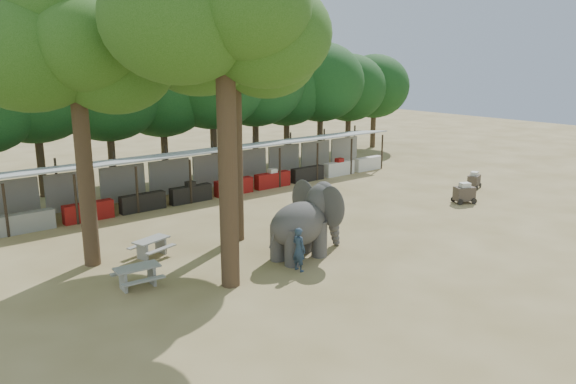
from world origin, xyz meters
TOP-DOWN VIEW (x-y plane):
  - ground at (0.00, 0.00)m, footprint 100.00×100.00m
  - vendor_stalls at (-0.00, 13.84)m, footprint 28.00×2.99m
  - yard_tree_left at (-9.13, 7.19)m, footprint 7.10×6.90m
  - yard_tree_center at (-6.13, 2.19)m, footprint 7.10×6.90m
  - yard_tree_back at (-3.13, 6.19)m, footprint 7.10×6.90m
  - backdrop_trees at (0.00, 19.00)m, footprint 46.46×5.95m
  - elephant at (-1.99, 2.59)m, footprint 3.80×2.90m
  - handler at (-3.30, 1.53)m, footprint 0.43×0.62m
  - picnic_table_near at (-8.59, 3.86)m, footprint 1.61×1.47m
  - picnic_table_far at (-6.85, 6.38)m, footprint 1.76×1.66m
  - cart_front at (9.98, 3.42)m, footprint 1.36×1.16m
  - cart_back at (13.45, 5.08)m, footprint 1.19×0.97m

SIDE VIEW (x-z plane):
  - ground at x=0.00m, z-range 0.00..0.00m
  - picnic_table_far at x=-6.85m, z-range 0.11..0.83m
  - picnic_table_near at x=-8.59m, z-range 0.12..0.87m
  - cart_back at x=13.45m, z-range -0.01..1.00m
  - cart_front at x=9.98m, z-range -0.01..1.12m
  - handler at x=-3.30m, z-range 0.00..1.67m
  - vendor_stalls at x=0.00m, z-range -0.22..2.58m
  - elephant at x=-1.99m, z-range 0.00..2.88m
  - backdrop_trees at x=0.00m, z-range 1.35..9.68m
  - yard_tree_left at x=-9.13m, z-range 2.69..13.71m
  - yard_tree_back at x=-3.13m, z-range 2.86..14.22m
  - yard_tree_center at x=-6.13m, z-range 3.19..15.23m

